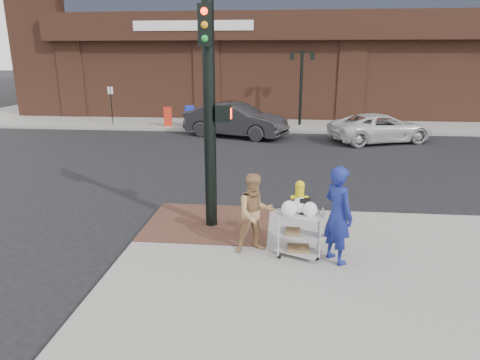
# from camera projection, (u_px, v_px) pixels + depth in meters

# --- Properties ---
(ground) EXTENTS (220.00, 220.00, 0.00)m
(ground) POSITION_uv_depth(u_px,v_px,m) (229.00, 246.00, 9.05)
(ground) COLOR black
(ground) RESTS_ON ground
(sidewalk_far) EXTENTS (65.00, 36.00, 0.15)m
(sidewalk_far) POSITION_uv_depth(u_px,v_px,m) (411.00, 100.00, 38.40)
(sidewalk_far) COLOR gray
(sidewalk_far) RESTS_ON ground
(brick_curb_ramp) EXTENTS (2.80, 2.40, 0.01)m
(brick_curb_ramp) POSITION_uv_depth(u_px,v_px,m) (208.00, 222.00, 9.92)
(brick_curb_ramp) COLOR #532F27
(brick_curb_ramp) RESTS_ON sidewalk_near
(lamp_post) EXTENTS (1.32, 0.22, 4.00)m
(lamp_post) POSITION_uv_depth(u_px,v_px,m) (301.00, 80.00, 23.41)
(lamp_post) COLOR black
(lamp_post) RESTS_ON sidewalk_far
(parking_sign) EXTENTS (0.05, 0.05, 2.20)m
(parking_sign) POSITION_uv_depth(u_px,v_px,m) (111.00, 105.00, 23.85)
(parking_sign) COLOR black
(parking_sign) RESTS_ON sidewalk_far
(traffic_signal_pole) EXTENTS (0.61, 0.51, 5.00)m
(traffic_signal_pole) POSITION_uv_depth(u_px,v_px,m) (210.00, 107.00, 9.04)
(traffic_signal_pole) COLOR black
(traffic_signal_pole) RESTS_ON sidewalk_near
(woman_blue) EXTENTS (0.75, 0.81, 1.85)m
(woman_blue) POSITION_uv_depth(u_px,v_px,m) (338.00, 215.00, 7.83)
(woman_blue) COLOR navy
(woman_blue) RESTS_ON sidewalk_near
(pedestrian_tan) EXTENTS (0.93, 0.84, 1.58)m
(pedestrian_tan) POSITION_uv_depth(u_px,v_px,m) (255.00, 213.00, 8.29)
(pedestrian_tan) COLOR #A6794E
(pedestrian_tan) RESTS_ON sidewalk_near
(sedan_dark) EXTENTS (5.38, 3.36, 1.67)m
(sedan_dark) POSITION_uv_depth(u_px,v_px,m) (236.00, 120.00, 21.10)
(sedan_dark) COLOR black
(sedan_dark) RESTS_ON ground
(minivan_white) EXTENTS (5.21, 3.71, 1.32)m
(minivan_white) POSITION_uv_depth(u_px,v_px,m) (381.00, 128.00, 19.86)
(minivan_white) COLOR silver
(minivan_white) RESTS_ON ground
(utility_cart) EXTENTS (0.95, 0.76, 1.15)m
(utility_cart) POSITION_uv_depth(u_px,v_px,m) (299.00, 230.00, 8.16)
(utility_cart) COLOR #ABABB0
(utility_cart) RESTS_ON sidewalk_near
(fire_hydrant) EXTENTS (0.42, 0.29, 0.89)m
(fire_hydrant) POSITION_uv_depth(u_px,v_px,m) (299.00, 198.00, 10.21)
(fire_hydrant) COLOR gold
(fire_hydrant) RESTS_ON sidewalk_near
(newsbox_red) EXTENTS (0.52, 0.49, 1.03)m
(newsbox_red) POSITION_uv_depth(u_px,v_px,m) (168.00, 117.00, 23.55)
(newsbox_red) COLOR red
(newsbox_red) RESTS_ON sidewalk_far
(newsbox_blue) EXTENTS (0.59, 0.57, 1.12)m
(newsbox_blue) POSITION_uv_depth(u_px,v_px,m) (189.00, 116.00, 23.47)
(newsbox_blue) COLOR #1C2FB6
(newsbox_blue) RESTS_ON sidewalk_far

